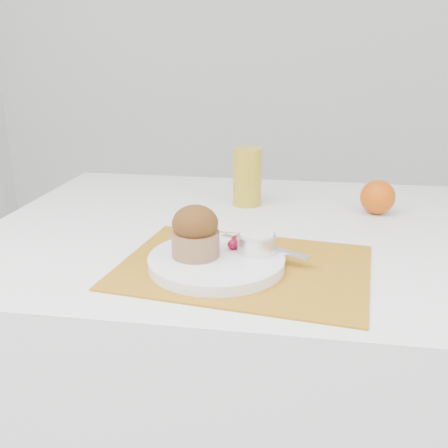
% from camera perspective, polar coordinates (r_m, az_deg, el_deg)
% --- Properties ---
extents(table, '(1.20, 0.80, 0.75)m').
position_cam_1_polar(table, '(1.19, 6.07, -17.75)').
color(table, white).
rests_on(table, ground).
extents(placemat, '(0.44, 0.34, 0.00)m').
position_cam_1_polar(placemat, '(0.83, 2.28, -4.88)').
color(placemat, '#A96E17').
rests_on(placemat, table).
extents(plate, '(0.24, 0.24, 0.02)m').
position_cam_1_polar(plate, '(0.82, -0.88, -4.28)').
color(plate, white).
rests_on(plate, placemat).
extents(ramekin, '(0.09, 0.09, 0.03)m').
position_cam_1_polar(ramekin, '(0.83, 3.74, -2.24)').
color(ramekin, silver).
rests_on(ramekin, plate).
extents(cream, '(0.06, 0.06, 0.01)m').
position_cam_1_polar(cream, '(0.83, 3.76, -1.29)').
color(cream, silver).
rests_on(cream, ramekin).
extents(raspberry_near, '(0.02, 0.02, 0.02)m').
position_cam_1_polar(raspberry_near, '(0.84, 1.02, -2.35)').
color(raspberry_near, '#60021A').
rests_on(raspberry_near, plate).
extents(raspberry_far, '(0.02, 0.02, 0.02)m').
position_cam_1_polar(raspberry_far, '(0.86, 1.53, -1.91)').
color(raspberry_far, '#4E020B').
rests_on(raspberry_far, plate).
extents(butter_knife, '(0.16, 0.09, 0.00)m').
position_cam_1_polar(butter_knife, '(0.86, 4.56, -2.53)').
color(butter_knife, silver).
rests_on(butter_knife, plate).
extents(orange, '(0.08, 0.08, 0.08)m').
position_cam_1_polar(orange, '(1.14, 17.15, 2.96)').
color(orange, '#CE5107').
rests_on(orange, table).
extents(juice_glass, '(0.07, 0.07, 0.13)m').
position_cam_1_polar(juice_glass, '(1.15, 2.67, 5.43)').
color(juice_glass, gold).
rests_on(juice_glass, table).
extents(muffin, '(0.09, 0.09, 0.09)m').
position_cam_1_polar(muffin, '(0.81, -3.30, -0.93)').
color(muffin, '#9A6C4A').
rests_on(muffin, plate).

